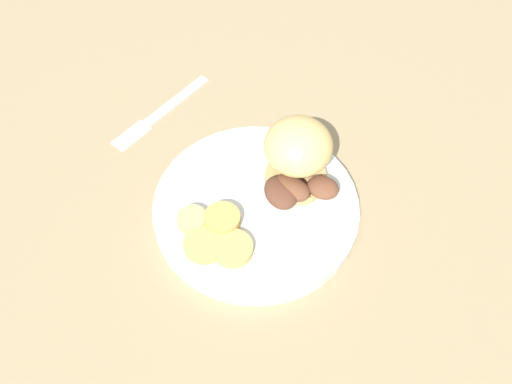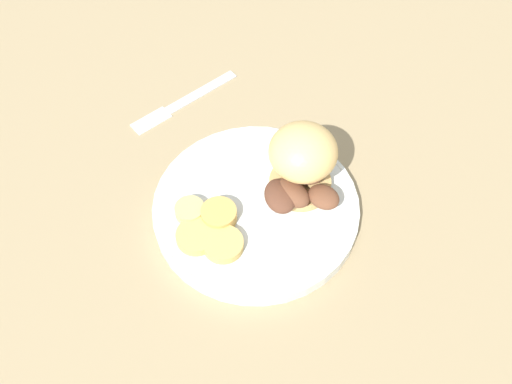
# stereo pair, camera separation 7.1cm
# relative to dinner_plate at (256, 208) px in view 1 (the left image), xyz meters

# --- Properties ---
(ground_plane) EXTENTS (4.00, 4.00, 0.00)m
(ground_plane) POSITION_rel_dinner_plate_xyz_m (0.00, 0.00, -0.01)
(ground_plane) COLOR #937F5B
(dinner_plate) EXTENTS (0.26, 0.26, 0.02)m
(dinner_plate) POSITION_rel_dinner_plate_xyz_m (0.00, 0.00, 0.00)
(dinner_plate) COLOR silver
(dinner_plate) RESTS_ON ground_plane
(sandwich) EXTENTS (0.09, 0.11, 0.10)m
(sandwich) POSITION_rel_dinner_plate_xyz_m (0.06, 0.01, 0.06)
(sandwich) COLOR tan
(sandwich) RESTS_ON dinner_plate
(potato_round_0) EXTENTS (0.04, 0.04, 0.02)m
(potato_round_0) POSITION_rel_dinner_plate_xyz_m (-0.05, -0.01, 0.02)
(potato_round_0) COLOR tan
(potato_round_0) RESTS_ON dinner_plate
(potato_round_1) EXTENTS (0.04, 0.04, 0.01)m
(potato_round_1) POSITION_rel_dinner_plate_xyz_m (-0.08, 0.01, 0.02)
(potato_round_1) COLOR #DBB766
(potato_round_1) RESTS_ON dinner_plate
(potato_round_2) EXTENTS (0.05, 0.05, 0.01)m
(potato_round_2) POSITION_rel_dinner_plate_xyz_m (-0.08, -0.03, 0.01)
(potato_round_2) COLOR tan
(potato_round_2) RESTS_ON dinner_plate
(potato_round_3) EXTENTS (0.05, 0.05, 0.01)m
(potato_round_3) POSITION_rel_dinner_plate_xyz_m (-0.05, -0.05, 0.01)
(potato_round_3) COLOR tan
(potato_round_3) RESTS_ON dinner_plate
(fork) EXTENTS (0.17, 0.09, 0.00)m
(fork) POSITION_rel_dinner_plate_xyz_m (-0.05, 0.21, -0.01)
(fork) COLOR silver
(fork) RESTS_ON ground_plane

